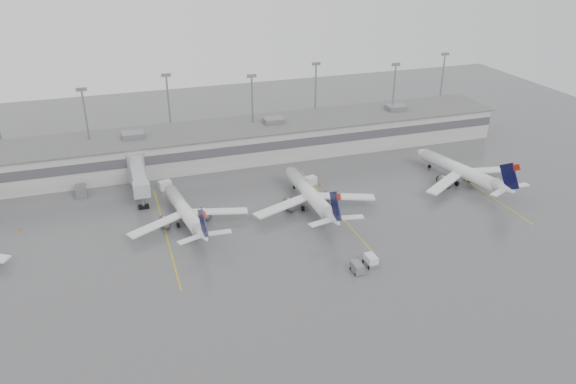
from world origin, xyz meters
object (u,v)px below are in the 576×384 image
object	(u,v)px
jet_mid_right	(311,195)
jet_far_right	(463,171)
baggage_tug	(371,261)
jet_mid_left	(186,212)

from	to	relation	value
jet_mid_right	jet_far_right	bearing A→B (deg)	0.33
jet_mid_right	jet_far_right	world-z (taller)	jet_far_right
jet_far_right	baggage_tug	size ratio (longest dim) A/B	9.65
baggage_tug	jet_far_right	bearing A→B (deg)	34.52
jet_mid_left	baggage_tug	size ratio (longest dim) A/B	8.86
jet_mid_right	baggage_tug	world-z (taller)	jet_mid_right
jet_mid_left	jet_mid_right	bearing A→B (deg)	-10.56
jet_mid_right	baggage_tug	distance (m)	24.14
jet_mid_left	baggage_tug	bearing A→B (deg)	-49.69
jet_far_right	jet_mid_left	bearing A→B (deg)	166.77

